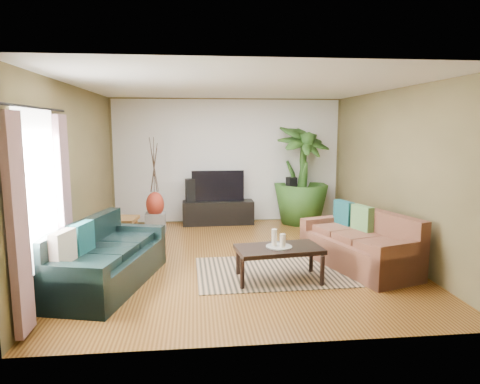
{
  "coord_description": "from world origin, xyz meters",
  "views": [
    {
      "loc": [
        -0.71,
        -6.58,
        2.1
      ],
      "look_at": [
        0.0,
        0.2,
        1.05
      ],
      "focal_mm": 32.0,
      "sensor_mm": 36.0,
      "label": 1
    }
  ],
  "objects": [
    {
      "name": "coffee_table",
      "position": [
        0.4,
        -1.02,
        0.23
      ],
      "size": [
        1.22,
        0.77,
        0.47
      ],
      "primitive_type": "cube",
      "rotation": [
        0.0,
        0.0,
        0.13
      ],
      "color": "black",
      "rests_on": "floor"
    },
    {
      "name": "candle_tall",
      "position": [
        0.34,
        -0.99,
        0.6
      ],
      "size": [
        0.07,
        0.07,
        0.23
      ],
      "primitive_type": "cylinder",
      "color": "#F2E2CC",
      "rests_on": "candle_tray"
    },
    {
      "name": "tv_stand",
      "position": [
        -0.24,
        2.5,
        0.25
      ],
      "size": [
        1.53,
        0.48,
        0.51
      ],
      "primitive_type": "cube",
      "rotation": [
        0.0,
        0.0,
        0.02
      ],
      "color": "black",
      "rests_on": "floor"
    },
    {
      "name": "wall_back",
      "position": [
        0.0,
        2.75,
        1.35
      ],
      "size": [
        5.0,
        0.0,
        5.0
      ],
      "primitive_type": "plane",
      "rotation": [
        1.57,
        0.0,
        0.0
      ],
      "color": "brown",
      "rests_on": "ground"
    },
    {
      "name": "sofa_left",
      "position": [
        -1.88,
        -0.97,
        0.42
      ],
      "size": [
        1.38,
        2.24,
        0.85
      ],
      "primitive_type": "cube",
      "rotation": [
        0.0,
        0.0,
        1.32
      ],
      "color": "black",
      "rests_on": "floor"
    },
    {
      "name": "curtain_rod",
      "position": [
        -2.43,
        -1.6,
        2.3
      ],
      "size": [
        0.03,
        1.9,
        0.03
      ],
      "primitive_type": "cylinder",
      "rotation": [
        1.57,
        0.0,
        0.0
      ],
      "color": "black",
      "rests_on": "ground"
    },
    {
      "name": "ceiling",
      "position": [
        0.0,
        0.0,
        2.7
      ],
      "size": [
        5.5,
        5.5,
        0.0
      ],
      "primitive_type": "plane",
      "rotation": [
        3.14,
        0.0,
        0.0
      ],
      "color": "white",
      "rests_on": "ground"
    },
    {
      "name": "candle_short",
      "position": [
        0.47,
        -0.96,
        0.56
      ],
      "size": [
        0.07,
        0.07,
        0.15
      ],
      "primitive_type": "cylinder",
      "color": "beige",
      "rests_on": "candle_tray"
    },
    {
      "name": "candle_tray",
      "position": [
        0.4,
        -1.02,
        0.48
      ],
      "size": [
        0.35,
        0.35,
        0.02
      ],
      "primitive_type": "cylinder",
      "color": "#969791",
      "rests_on": "coffee_table"
    },
    {
      "name": "backwall_panel",
      "position": [
        0.0,
        2.74,
        1.35
      ],
      "size": [
        4.9,
        0.0,
        4.9
      ],
      "primitive_type": "plane",
      "rotation": [
        1.57,
        0.0,
        0.0
      ],
      "color": "white",
      "rests_on": "ground"
    },
    {
      "name": "plant_pot",
      "position": [
        1.56,
        2.43,
        0.15
      ],
      "size": [
        0.39,
        0.39,
        0.31
      ],
      "primitive_type": "cylinder",
      "color": "black",
      "rests_on": "floor"
    },
    {
      "name": "potted_plant",
      "position": [
        1.56,
        2.43,
        1.07
      ],
      "size": [
        1.58,
        1.58,
        2.13
      ],
      "primitive_type": "imported",
      "rotation": [
        0.0,
        0.0,
        0.43
      ],
      "color": "#29531B",
      "rests_on": "floor"
    },
    {
      "name": "floor",
      "position": [
        0.0,
        0.0,
        0.0
      ],
      "size": [
        5.5,
        5.5,
        0.0
      ],
      "primitive_type": "plane",
      "color": "brown",
      "rests_on": "ground"
    },
    {
      "name": "pedestal",
      "position": [
        -1.52,
        1.89,
        0.2
      ],
      "size": [
        0.4,
        0.4,
        0.39
      ],
      "primitive_type": "cube",
      "rotation": [
        0.0,
        0.0,
        0.02
      ],
      "color": "gray",
      "rests_on": "floor"
    },
    {
      "name": "window_pane",
      "position": [
        -2.48,
        -1.6,
        1.4
      ],
      "size": [
        0.0,
        1.8,
        1.8
      ],
      "primitive_type": "plane",
      "rotation": [
        1.57,
        0.0,
        1.57
      ],
      "color": "white",
      "rests_on": "ground"
    },
    {
      "name": "wall_left",
      "position": [
        -2.5,
        0.0,
        1.35
      ],
      "size": [
        0.0,
        5.5,
        5.5
      ],
      "primitive_type": "plane",
      "rotation": [
        1.57,
        0.0,
        1.57
      ],
      "color": "brown",
      "rests_on": "ground"
    },
    {
      "name": "sofa_right",
      "position": [
        1.69,
        -0.59,
        0.42
      ],
      "size": [
        1.39,
        2.06,
        0.85
      ],
      "primitive_type": "cube",
      "rotation": [
        0.0,
        0.0,
        -1.26
      ],
      "color": "brown",
      "rests_on": "floor"
    },
    {
      "name": "television",
      "position": [
        -0.24,
        2.5,
        0.84
      ],
      "size": [
        1.12,
        0.06,
        0.66
      ],
      "primitive_type": "cube",
      "color": "black",
      "rests_on": "tv_stand"
    },
    {
      "name": "area_rug",
      "position": [
        0.38,
        -0.68,
        0.01
      ],
      "size": [
        2.21,
        1.59,
        0.01
      ],
      "primitive_type": "cube",
      "rotation": [
        0.0,
        0.0,
        0.02
      ],
      "color": "tan",
      "rests_on": "floor"
    },
    {
      "name": "speaker_left",
      "position": [
        -0.83,
        2.5,
        0.5
      ],
      "size": [
        0.22,
        0.23,
        0.99
      ],
      "primitive_type": "cube",
      "rotation": [
        0.0,
        0.0,
        0.23
      ],
      "color": "black",
      "rests_on": "floor"
    },
    {
      "name": "curtain_near",
      "position": [
        -2.43,
        -2.35,
        1.15
      ],
      "size": [
        0.08,
        0.35,
        2.2
      ],
      "primitive_type": "cube",
      "color": "gray",
      "rests_on": "ground"
    },
    {
      "name": "candle_mid",
      "position": [
        0.44,
        -1.06,
        0.57
      ],
      "size": [
        0.07,
        0.07,
        0.18
      ],
      "primitive_type": "cylinder",
      "color": "silver",
      "rests_on": "candle_tray"
    },
    {
      "name": "wall_front",
      "position": [
        0.0,
        -2.75,
        1.35
      ],
      "size": [
        5.0,
        0.0,
        5.0
      ],
      "primitive_type": "plane",
      "rotation": [
        -1.57,
        0.0,
        0.0
      ],
      "color": "brown",
      "rests_on": "ground"
    },
    {
      "name": "wall_right",
      "position": [
        2.5,
        0.0,
        1.35
      ],
      "size": [
        0.0,
        5.5,
        5.5
      ],
      "primitive_type": "plane",
      "rotation": [
        1.57,
        0.0,
        -1.57
      ],
      "color": "brown",
      "rests_on": "ground"
    },
    {
      "name": "vase",
      "position": [
        -1.52,
        1.89,
        0.57
      ],
      "size": [
        0.36,
        0.36,
        0.5
      ],
      "primitive_type": "ellipsoid",
      "color": "maroon",
      "rests_on": "pedestal"
    },
    {
      "name": "curtain_far",
      "position": [
        -2.43,
        -0.85,
        1.15
      ],
      "size": [
        0.08,
        0.35,
        2.2
      ],
      "primitive_type": "cube",
      "color": "gray",
      "rests_on": "ground"
    },
    {
      "name": "side_table",
      "position": [
        -1.99,
        0.71,
        0.28
      ],
      "size": [
        0.59,
        0.59,
        0.56
      ],
      "primitive_type": "cube",
      "rotation": [
        0.0,
        0.0,
        -0.13
      ],
      "color": "brown",
      "rests_on": "floor"
    },
    {
      "name": "speaker_right",
      "position": [
        1.37,
        2.5,
        0.5
      ],
      "size": [
        0.23,
        0.24,
        1.0
      ],
      "primitive_type": "cube",
      "rotation": [
        0.0,
        0.0,
        0.27
      ],
      "color": "black",
      "rests_on": "floor"
    }
  ]
}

